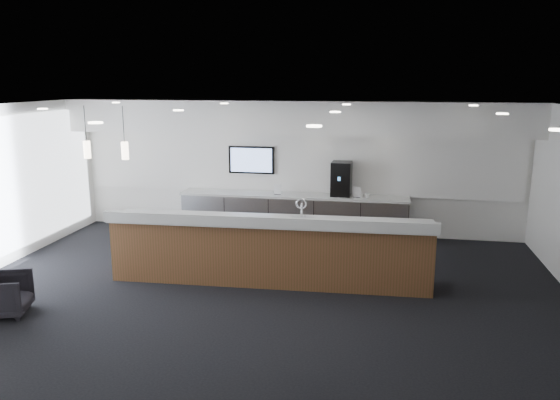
# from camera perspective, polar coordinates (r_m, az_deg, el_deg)

# --- Properties ---
(ground) EXTENTS (10.00, 10.00, 0.00)m
(ground) POSITION_cam_1_polar(r_m,az_deg,el_deg) (8.92, -2.46, -10.15)
(ground) COLOR black
(ground) RESTS_ON ground
(ceiling) EXTENTS (10.00, 8.00, 0.02)m
(ceiling) POSITION_cam_1_polar(r_m,az_deg,el_deg) (8.24, -2.66, 9.48)
(ceiling) COLOR black
(ceiling) RESTS_ON back_wall
(back_wall) EXTENTS (10.00, 0.02, 3.00)m
(back_wall) POSITION_cam_1_polar(r_m,az_deg,el_deg) (12.31, 1.65, 3.46)
(back_wall) COLOR white
(back_wall) RESTS_ON ground
(soffit_bulkhead) EXTENTS (10.00, 0.90, 0.70)m
(soffit_bulkhead) POSITION_cam_1_polar(r_m,az_deg,el_deg) (11.74, 1.35, 8.67)
(soffit_bulkhead) COLOR white
(soffit_bulkhead) RESTS_ON back_wall
(alcove_panel) EXTENTS (9.80, 0.06, 1.40)m
(alcove_panel) POSITION_cam_1_polar(r_m,az_deg,el_deg) (12.27, 1.64, 3.90)
(alcove_panel) COLOR white
(alcove_panel) RESTS_ON back_wall
(back_credenza) EXTENTS (5.06, 0.66, 0.95)m
(back_credenza) POSITION_cam_1_polar(r_m,az_deg,el_deg) (12.17, 1.36, -1.56)
(back_credenza) COLOR gray
(back_credenza) RESTS_ON ground
(wall_tv) EXTENTS (1.05, 0.08, 0.62)m
(wall_tv) POSITION_cam_1_polar(r_m,az_deg,el_deg) (12.39, -2.99, 4.20)
(wall_tv) COLOR black
(wall_tv) RESTS_ON back_wall
(pendant_left) EXTENTS (0.12, 0.12, 0.30)m
(pendant_left) POSITION_cam_1_polar(r_m,az_deg,el_deg) (9.87, -15.28, 5.17)
(pendant_left) COLOR #FFEAC6
(pendant_left) RESTS_ON ceiling
(pendant_right) EXTENTS (0.12, 0.12, 0.30)m
(pendant_right) POSITION_cam_1_polar(r_m,az_deg,el_deg) (10.19, -18.84, 5.16)
(pendant_right) COLOR #FFEAC6
(pendant_right) RESTS_ON ceiling
(ceiling_can_lights) EXTENTS (7.00, 5.00, 0.02)m
(ceiling_can_lights) POSITION_cam_1_polar(r_m,az_deg,el_deg) (8.25, -2.65, 9.27)
(ceiling_can_lights) COLOR white
(ceiling_can_lights) RESTS_ON ceiling
(service_counter) EXTENTS (5.54, 1.10, 1.49)m
(service_counter) POSITION_cam_1_polar(r_m,az_deg,el_deg) (9.39, -1.08, -5.22)
(service_counter) COLOR brown
(service_counter) RESTS_ON ground
(coffee_machine) EXTENTS (0.44, 0.57, 0.74)m
(coffee_machine) POSITION_cam_1_polar(r_m,az_deg,el_deg) (11.94, 6.44, 2.22)
(coffee_machine) COLOR black
(coffee_machine) RESTS_ON back_credenza
(info_sign_left) EXTENTS (0.17, 0.04, 0.23)m
(info_sign_left) POSITION_cam_1_polar(r_m,az_deg,el_deg) (12.00, -0.25, 1.12)
(info_sign_left) COLOR white
(info_sign_left) RESTS_ON back_credenza
(info_sign_right) EXTENTS (0.17, 0.03, 0.23)m
(info_sign_right) POSITION_cam_1_polar(r_m,az_deg,el_deg) (11.83, 8.02, 0.82)
(info_sign_right) COLOR white
(info_sign_right) RESTS_ON back_credenza
(armchair) EXTENTS (0.86, 0.85, 0.62)m
(armchair) POSITION_cam_1_polar(r_m,az_deg,el_deg) (9.16, -26.85, -8.83)
(armchair) COLOR black
(armchair) RESTS_ON ground
(cup_0) EXTENTS (0.10, 0.10, 0.10)m
(cup_0) POSITION_cam_1_polar(r_m,az_deg,el_deg) (11.85, 9.14, 0.48)
(cup_0) COLOR white
(cup_0) RESTS_ON back_credenza
(cup_1) EXTENTS (0.14, 0.14, 0.10)m
(cup_1) POSITION_cam_1_polar(r_m,az_deg,el_deg) (11.85, 8.46, 0.51)
(cup_1) COLOR white
(cup_1) RESTS_ON back_credenza
(cup_2) EXTENTS (0.13, 0.13, 0.10)m
(cup_2) POSITION_cam_1_polar(r_m,az_deg,el_deg) (11.86, 7.79, 0.53)
(cup_2) COLOR white
(cup_2) RESTS_ON back_credenza
(cup_3) EXTENTS (0.13, 0.13, 0.10)m
(cup_3) POSITION_cam_1_polar(r_m,az_deg,el_deg) (11.87, 7.11, 0.56)
(cup_3) COLOR white
(cup_3) RESTS_ON back_credenza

